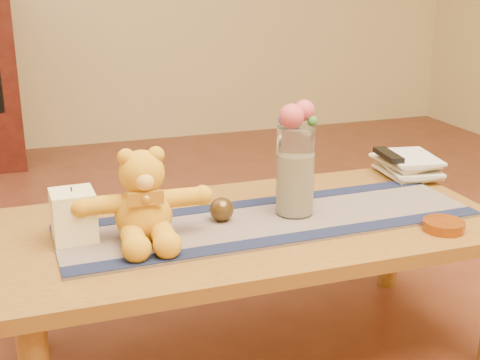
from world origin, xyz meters
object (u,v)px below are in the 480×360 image
object	(u,v)px
teddy_bear	(143,196)
tv_remote	(388,155)
bronze_ball	(222,209)
amber_dish	(444,226)
book_bottom	(386,175)
pillar_candle	(74,215)
glass_vase	(295,171)

from	to	relation	value
teddy_bear	tv_remote	distance (m)	0.93
bronze_ball	amber_dish	bearing A→B (deg)	-24.00
bronze_ball	book_bottom	size ratio (longest dim) A/B	0.31
tv_remote	amber_dish	bearing A→B (deg)	-95.29
pillar_candle	book_bottom	world-z (taller)	pillar_candle
pillar_candle	tv_remote	size ratio (longest dim) A/B	0.83
teddy_bear	tv_remote	world-z (taller)	teddy_bear
book_bottom	amber_dish	world-z (taller)	amber_dish
glass_vase	bronze_ball	world-z (taller)	glass_vase
glass_vase	book_bottom	size ratio (longest dim) A/B	1.17
tv_remote	pillar_candle	bearing A→B (deg)	-162.61
teddy_bear	amber_dish	xyz separation A→B (m)	(0.80, -0.20, -0.11)
pillar_candle	amber_dish	distance (m)	1.01
glass_vase	teddy_bear	bearing A→B (deg)	-175.73
glass_vase	book_bottom	distance (m)	0.52
teddy_bear	amber_dish	distance (m)	0.83
teddy_bear	glass_vase	distance (m)	0.45
teddy_bear	pillar_candle	distance (m)	0.19
glass_vase	tv_remote	bearing A→B (deg)	26.28
amber_dish	teddy_bear	bearing A→B (deg)	165.63
glass_vase	book_bottom	xyz separation A→B (m)	(0.45, 0.23, -0.13)
book_bottom	bronze_ball	bearing A→B (deg)	-158.30
glass_vase	pillar_candle	bearing A→B (deg)	178.33
teddy_bear	tv_remote	size ratio (longest dim) A/B	2.17
pillar_candle	glass_vase	world-z (taller)	glass_vase
amber_dish	pillar_candle	bearing A→B (deg)	165.27
tv_remote	book_bottom	bearing A→B (deg)	90.00
pillar_candle	glass_vase	distance (m)	0.63
glass_vase	book_bottom	bearing A→B (deg)	27.24
glass_vase	book_bottom	world-z (taller)	glass_vase
glass_vase	amber_dish	xyz separation A→B (m)	(0.35, -0.24, -0.12)
glass_vase	amber_dish	world-z (taller)	glass_vase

